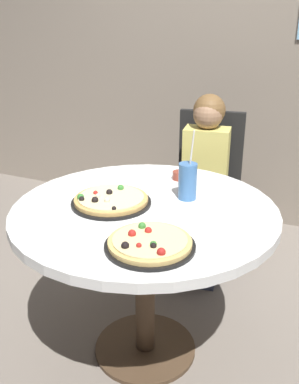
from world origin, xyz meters
TOP-DOWN VIEW (x-y plane):
  - ground_plane at (0.00, 0.00)m, footprint 8.00×8.00m
  - wall_with_window at (0.00, 1.72)m, footprint 5.20×0.14m
  - dining_table at (0.00, 0.00)m, footprint 1.11×1.11m
  - chair_wooden at (-0.01, 0.97)m, footprint 0.46×0.46m
  - diner_child at (0.01, 0.79)m, footprint 0.31×0.43m
  - pizza_veggie at (-0.15, -0.03)m, footprint 0.34×0.34m
  - pizza_cheese at (0.16, -0.30)m, footprint 0.32×0.32m
  - soda_cup at (0.13, 0.16)m, footprint 0.08×0.08m
  - sauce_bowl at (0.02, 0.37)m, footprint 0.07×0.07m

SIDE VIEW (x-z plane):
  - ground_plane at x=0.00m, z-range 0.00..0.00m
  - diner_child at x=0.01m, z-range -0.06..1.02m
  - chair_wooden at x=-0.01m, z-range 0.06..1.01m
  - dining_table at x=0.00m, z-range 0.27..1.02m
  - pizza_veggie at x=-0.15m, z-range 0.74..0.79m
  - pizza_cheese at x=0.16m, z-range 0.74..0.79m
  - sauce_bowl at x=0.02m, z-range 0.75..0.79m
  - soda_cup at x=0.13m, z-range 0.68..0.99m
  - wall_with_window at x=0.00m, z-range 0.00..2.90m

